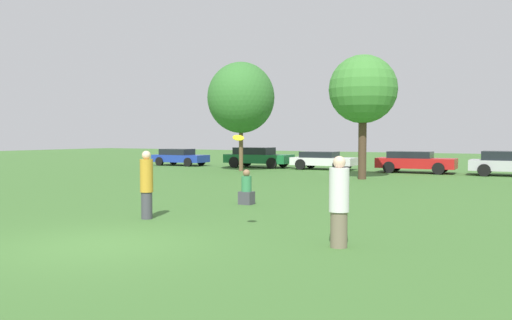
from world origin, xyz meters
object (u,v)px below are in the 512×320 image
(person_catcher, at_px, (339,202))
(tree_1, at_px, (363,90))
(frisbee, at_px, (238,138))
(person_thrower, at_px, (147,185))
(tree_0, at_px, (241,98))
(bystander_sitting, at_px, (246,190))
(parked_car_green, at_px, (258,157))
(parked_car_silver, at_px, (510,163))
(parked_car_red, at_px, (415,161))
(parked_car_white, at_px, (323,160))
(parked_car_blue, at_px, (180,157))

(person_catcher, height_order, tree_1, tree_1)
(frisbee, xyz_separation_m, tree_1, (-2.37, 15.37, 2.26))
(person_thrower, bearing_deg, tree_1, 95.87)
(frisbee, relative_size, tree_0, 0.04)
(person_thrower, distance_m, bystander_sitting, 3.81)
(parked_car_green, relative_size, parked_car_silver, 1.09)
(tree_0, relative_size, parked_car_red, 1.48)
(parked_car_red, bearing_deg, parked_car_silver, -1.50)
(person_thrower, height_order, bystander_sitting, person_thrower)
(parked_car_red, bearing_deg, tree_0, -161.88)
(person_thrower, relative_size, parked_car_red, 0.39)
(tree_0, xyz_separation_m, parked_car_silver, (14.30, 3.58, -3.69))
(tree_0, relative_size, parked_car_white, 1.62)
(bystander_sitting, relative_size, parked_car_green, 0.24)
(parked_car_blue, bearing_deg, bystander_sitting, -49.32)
(tree_1, distance_m, parked_car_silver, 9.16)
(person_catcher, distance_m, parked_car_blue, 28.64)
(bystander_sitting, bearing_deg, parked_car_blue, 133.01)
(person_catcher, bearing_deg, parked_car_blue, -37.37)
(frisbee, bearing_deg, tree_1, 98.76)
(bystander_sitting, bearing_deg, parked_car_white, 104.81)
(frisbee, bearing_deg, person_catcher, -3.55)
(parked_car_red, bearing_deg, person_catcher, -83.01)
(person_thrower, distance_m, frisbee, 3.45)
(bystander_sitting, relative_size, tree_1, 0.18)
(person_thrower, relative_size, parked_car_silver, 0.41)
(parked_car_white, xyz_separation_m, parked_car_silver, (10.61, -0.19, 0.07))
(parked_car_green, distance_m, parked_car_silver, 15.25)
(parked_car_blue, height_order, parked_car_red, parked_car_red)
(frisbee, distance_m, parked_car_red, 21.19)
(tree_1, bearing_deg, parked_car_silver, 43.74)
(tree_1, relative_size, parked_car_white, 1.50)
(tree_1, distance_m, parked_car_blue, 16.40)
(bystander_sitting, relative_size, parked_car_red, 0.25)
(person_thrower, bearing_deg, parked_car_blue, 134.76)
(bystander_sitting, bearing_deg, tree_0, 121.79)
(bystander_sitting, height_order, parked_car_white, parked_car_white)
(person_thrower, relative_size, person_catcher, 1.00)
(person_thrower, distance_m, tree_1, 15.07)
(frisbee, bearing_deg, person_thrower, 167.21)
(tree_1, height_order, parked_car_red, tree_1)
(frisbee, height_order, parked_car_white, frisbee)
(tree_1, distance_m, parked_car_green, 11.51)
(parked_car_green, xyz_separation_m, parked_car_white, (4.64, 0.06, -0.10))
(person_thrower, distance_m, tree_0, 18.78)
(bystander_sitting, relative_size, parked_car_white, 0.27)
(person_catcher, height_order, parked_car_silver, person_catcher)
(person_thrower, relative_size, parked_car_white, 0.43)
(parked_car_white, bearing_deg, person_catcher, -69.18)
(parked_car_blue, xyz_separation_m, parked_car_red, (16.29, 0.55, 0.04))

